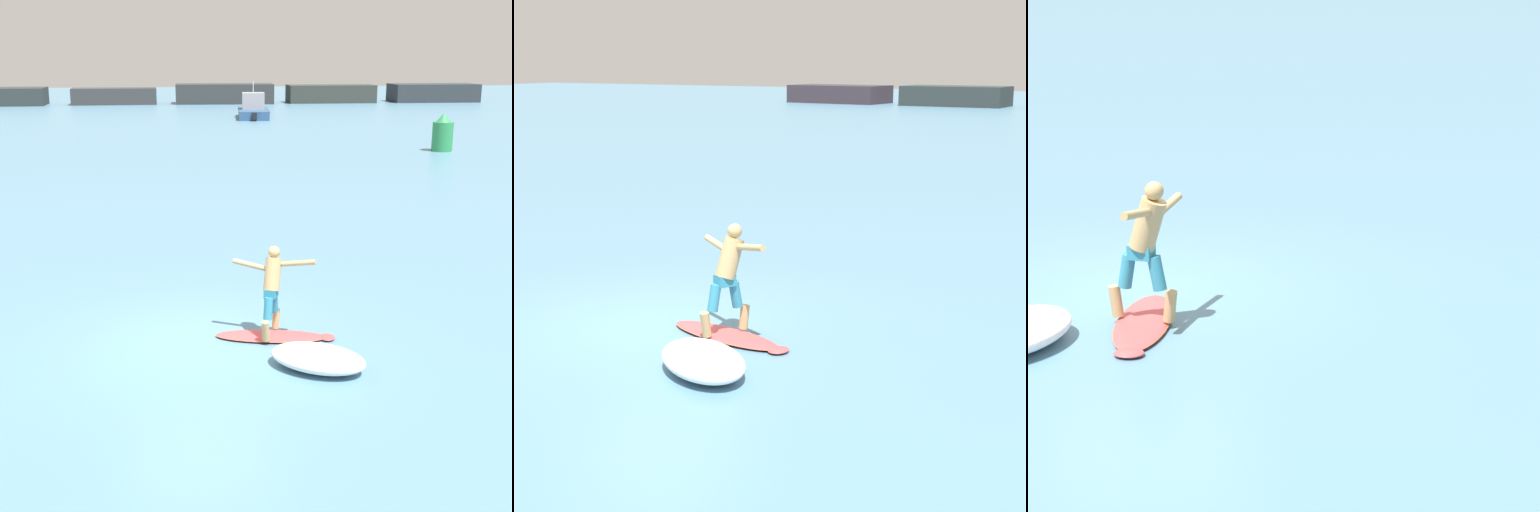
# 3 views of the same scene
# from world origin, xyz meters

# --- Properties ---
(ground_plane) EXTENTS (200.00, 200.00, 0.00)m
(ground_plane) POSITION_xyz_m (0.00, 0.00, 0.00)
(ground_plane) COLOR teal
(surfboard) EXTENTS (2.15, 0.95, 0.21)m
(surfboard) POSITION_xyz_m (1.33, 0.01, 0.04)
(surfboard) COLOR #D34648
(surfboard) RESTS_ON ground
(surfer) EXTENTS (1.39, 0.89, 1.56)m
(surfer) POSITION_xyz_m (1.33, 0.08, 0.98)
(surfer) COLOR tan
(surfer) RESTS_ON surfboard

